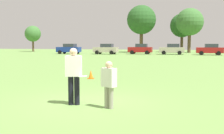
{
  "coord_description": "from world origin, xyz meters",
  "views": [
    {
      "loc": [
        2.99,
        -8.53,
        1.96
      ],
      "look_at": [
        0.56,
        1.26,
        1.09
      ],
      "focal_mm": 44.66,
      "sensor_mm": 36.0,
      "label": 1
    }
  ],
  "objects": [
    {
      "name": "parked_car_near_right",
      "position": [
        7.55,
        39.24,
        0.92
      ],
      "size": [
        4.22,
        2.25,
        1.82
      ],
      "color": "maroon",
      "rests_on": "ground"
    },
    {
      "name": "tree_east_birch",
      "position": [
        4.54,
        49.48,
        6.1
      ],
      "size": [
        5.45,
        5.45,
        8.86
      ],
      "color": "brown",
      "rests_on": "ground"
    },
    {
      "name": "player_thrower",
      "position": [
        -0.29,
        -0.35,
        1.02
      ],
      "size": [
        0.55,
        0.39,
        1.8
      ],
      "color": "black",
      "rests_on": "ground"
    },
    {
      "name": "parked_car_near_left",
      "position": [
        -16.57,
        38.23,
        0.92
      ],
      "size": [
        4.22,
        2.25,
        1.82
      ],
      "color": "navy",
      "rests_on": "ground"
    },
    {
      "name": "player_defender",
      "position": [
        0.92,
        -0.56,
        0.8
      ],
      "size": [
        0.5,
        0.41,
        1.43
      ],
      "color": "gray",
      "rests_on": "ground"
    },
    {
      "name": "frisbee",
      "position": [
        0.07,
        -0.49,
        0.94
      ],
      "size": [
        0.27,
        0.27,
        0.06
      ],
      "color": "white"
    },
    {
      "name": "parked_car_mid_right",
      "position": [
        1.52,
        40.02,
        0.92
      ],
      "size": [
        4.22,
        2.25,
        1.82
      ],
      "color": "#B7AD99",
      "rests_on": "ground"
    },
    {
      "name": "tree_center_elm",
      "position": [
        3.1,
        52.54,
        5.61
      ],
      "size": [
        5.02,
        5.02,
        8.16
      ],
      "color": "brown",
      "rests_on": "ground"
    },
    {
      "name": "tree_west_maple",
      "position": [
        -5.05,
        49.1,
        6.68
      ],
      "size": [
        5.98,
        5.98,
        9.71
      ],
      "color": "brown",
      "rests_on": "ground"
    },
    {
      "name": "tree_west_oak",
      "position": [
        -29.72,
        48.74,
        4.02
      ],
      "size": [
        3.6,
        3.6,
        5.85
      ],
      "color": "brown",
      "rests_on": "ground"
    },
    {
      "name": "parked_car_center",
      "position": [
        -3.96,
        40.46,
        0.92
      ],
      "size": [
        4.22,
        2.25,
        1.82
      ],
      "color": "maroon",
      "rests_on": "ground"
    },
    {
      "name": "ground_plane",
      "position": [
        0.0,
        0.0,
        0.0
      ],
      "size": [
        146.06,
        146.06,
        0.0
      ],
      "primitive_type": "plane",
      "color": "#6B9347"
    },
    {
      "name": "traffic_cone",
      "position": [
        -1.8,
        5.95,
        0.23
      ],
      "size": [
        0.32,
        0.32,
        0.48
      ],
      "color": "#D8590C",
      "rests_on": "ground"
    },
    {
      "name": "parked_car_mid_left",
      "position": [
        -9.77,
        38.54,
        0.92
      ],
      "size": [
        4.22,
        2.25,
        1.82
      ],
      "color": "#B7AD99",
      "rests_on": "ground"
    }
  ]
}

